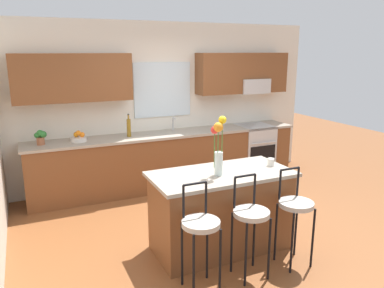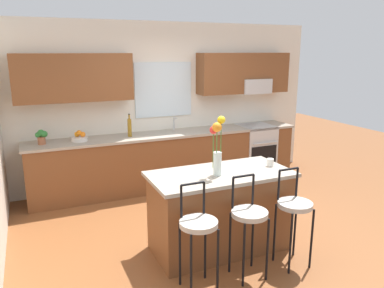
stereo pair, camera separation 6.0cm
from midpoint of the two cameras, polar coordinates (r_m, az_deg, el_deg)
ground_plane at (r=5.06m, az=3.43°, el=-12.34°), size 14.00×14.00×0.00m
back_wall_assembly at (r=6.41m, az=-4.45°, el=7.36°), size 5.60×0.50×2.70m
counter_run at (r=6.34m, az=-3.65°, el=-2.32°), size 4.56×0.64×0.92m
sink_faucet at (r=6.38m, az=-3.12°, el=3.29°), size 0.02×0.13×0.23m
oven_range at (r=7.05m, az=9.04°, el=-0.85°), size 0.60×0.64×0.92m
kitchen_island at (r=4.37m, az=3.99°, el=-10.01°), size 1.59×0.79×0.92m
bar_stool_near at (r=3.58m, az=0.81°, el=-12.59°), size 0.36×0.36×1.04m
bar_stool_middle at (r=3.83m, az=8.42°, el=-10.95°), size 0.36×0.36×1.04m
bar_stool_far at (r=4.13m, az=14.96°, el=-9.37°), size 0.36×0.36×1.04m
flower_vase at (r=4.02m, az=3.60°, el=-0.04°), size 0.15×0.15×0.65m
mug_ceramic at (r=4.51m, az=11.45°, el=-2.70°), size 0.08×0.08×0.09m
fruit_bowl_oranges at (r=5.88m, az=-17.03°, el=0.90°), size 0.24×0.24×0.16m
bottle_olive_oil at (r=6.00m, az=-9.82°, el=2.50°), size 0.06×0.06×0.36m
potted_plant_small at (r=5.83m, az=-22.19°, el=1.04°), size 0.17×0.11×0.22m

